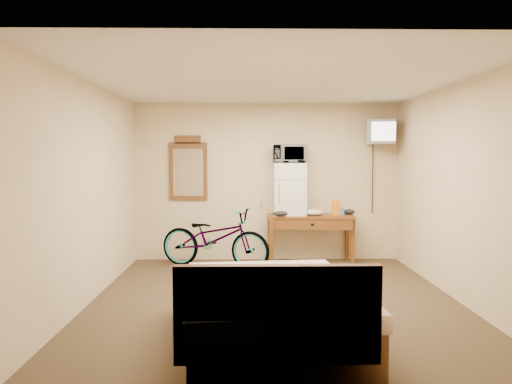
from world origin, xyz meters
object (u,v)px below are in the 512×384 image
(mini_fridge, at_px, (290,189))
(wall_mirror, at_px, (188,169))
(desk, at_px, (311,223))
(bed, at_px, (271,311))
(blue_cup, at_px, (342,211))
(crt_television, at_px, (380,132))
(microwave, at_px, (290,154))
(bicycle, at_px, (215,238))

(mini_fridge, bearing_deg, wall_mirror, 172.52)
(desk, height_order, bed, bed)
(wall_mirror, bearing_deg, bed, -72.62)
(blue_cup, height_order, crt_television, crt_television)
(wall_mirror, xyz_separation_m, bed, (1.14, -3.65, -1.17))
(desk, bearing_deg, mini_fridge, 169.13)
(crt_television, relative_size, bed, 0.28)
(mini_fridge, height_order, bed, mini_fridge)
(microwave, height_order, crt_television, crt_television)
(mini_fridge, bearing_deg, crt_television, -1.64)
(microwave, relative_size, blue_cup, 4.27)
(crt_television, bearing_deg, mini_fridge, 178.36)
(microwave, xyz_separation_m, bicycle, (-1.15, -0.39, -1.25))
(blue_cup, distance_m, bicycle, 2.02)
(mini_fridge, bearing_deg, desk, -10.87)
(desk, distance_m, blue_cup, 0.52)
(blue_cup, distance_m, crt_television, 1.36)
(mini_fridge, height_order, bicycle, mini_fridge)
(blue_cup, xyz_separation_m, crt_television, (0.58, 0.03, 1.23))
(bed, bearing_deg, bicycle, 102.72)
(blue_cup, bearing_deg, wall_mirror, 173.29)
(wall_mirror, distance_m, bed, 4.00)
(mini_fridge, relative_size, microwave, 1.56)
(microwave, xyz_separation_m, wall_mirror, (-1.60, 0.21, -0.24))
(wall_mirror, height_order, bed, wall_mirror)
(blue_cup, bearing_deg, bicycle, -170.94)
(microwave, relative_size, crt_television, 0.88)
(blue_cup, height_order, bed, bed)
(microwave, bearing_deg, desk, -9.89)
(mini_fridge, xyz_separation_m, wall_mirror, (-1.60, 0.21, 0.31))
(wall_mirror, xyz_separation_m, bicycle, (0.45, -0.60, -1.02))
(blue_cup, xyz_separation_m, bed, (-1.27, -3.37, -0.52))
(desk, bearing_deg, wall_mirror, 171.94)
(mini_fridge, xyz_separation_m, bicycle, (-1.15, -0.39, -0.71))
(crt_television, height_order, wall_mirror, crt_television)
(mini_fridge, xyz_separation_m, microwave, (0.00, 0.00, 0.55))
(wall_mirror, relative_size, bed, 0.49)
(microwave, height_order, wall_mirror, wall_mirror)
(blue_cup, bearing_deg, bed, -110.64)
(microwave, bearing_deg, crt_television, -0.64)
(blue_cup, relative_size, wall_mirror, 0.12)
(desk, distance_m, microwave, 1.12)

